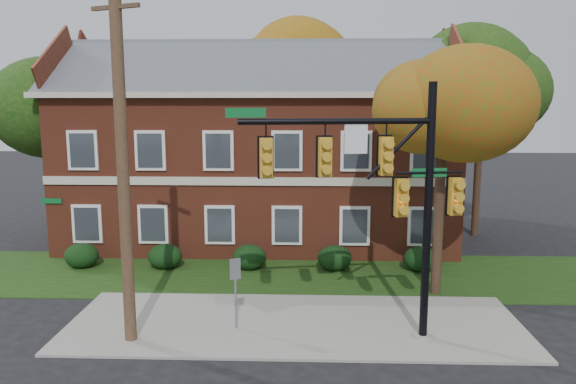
{
  "coord_description": "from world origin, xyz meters",
  "views": [
    {
      "loc": [
        0.38,
        -15.54,
        6.9
      ],
      "look_at": [
        -0.28,
        3.0,
        3.86
      ],
      "focal_mm": 35.0,
      "sensor_mm": 36.0,
      "label": 1
    }
  ],
  "objects_px": {
    "traffic_signal": "(383,185)",
    "utility_pole": "(123,166)",
    "apartment_building": "(259,140)",
    "hedge_far_left": "(82,256)",
    "tree_left_rear": "(52,105)",
    "hedge_left": "(165,256)",
    "tree_near_right": "(451,107)",
    "hedge_far_right": "(421,259)",
    "tree_right_rear": "(491,75)",
    "tree_far_rear": "(292,68)",
    "sign_post": "(235,282)",
    "hedge_right": "(335,258)",
    "hedge_center": "(249,257)"
  },
  "relations": [
    {
      "from": "apartment_building",
      "to": "traffic_signal",
      "type": "relative_size",
      "value": 2.54
    },
    {
      "from": "hedge_left",
      "to": "traffic_signal",
      "type": "relative_size",
      "value": 0.19
    },
    {
      "from": "apartment_building",
      "to": "tree_right_rear",
      "type": "height_order",
      "value": "tree_right_rear"
    },
    {
      "from": "tree_near_right",
      "to": "apartment_building",
      "type": "bearing_deg",
      "value": 131.77
    },
    {
      "from": "tree_far_rear",
      "to": "apartment_building",
      "type": "bearing_deg",
      "value": -99.71
    },
    {
      "from": "hedge_right",
      "to": "hedge_far_right",
      "type": "distance_m",
      "value": 3.5
    },
    {
      "from": "hedge_left",
      "to": "hedge_far_left",
      "type": "bearing_deg",
      "value": 180.0
    },
    {
      "from": "hedge_right",
      "to": "tree_far_rear",
      "type": "relative_size",
      "value": 0.12
    },
    {
      "from": "hedge_far_left",
      "to": "tree_left_rear",
      "type": "relative_size",
      "value": 0.16
    },
    {
      "from": "traffic_signal",
      "to": "utility_pole",
      "type": "bearing_deg",
      "value": 171.41
    },
    {
      "from": "apartment_building",
      "to": "sign_post",
      "type": "bearing_deg",
      "value": -88.83
    },
    {
      "from": "tree_near_right",
      "to": "utility_pole",
      "type": "xyz_separation_m",
      "value": [
        -9.93,
        -4.27,
        -1.54
      ]
    },
    {
      "from": "traffic_signal",
      "to": "apartment_building",
      "type": "bearing_deg",
      "value": 100.01
    },
    {
      "from": "apartment_building",
      "to": "traffic_signal",
      "type": "height_order",
      "value": "apartment_building"
    },
    {
      "from": "utility_pole",
      "to": "sign_post",
      "type": "height_order",
      "value": "utility_pole"
    },
    {
      "from": "tree_left_rear",
      "to": "tree_right_rear",
      "type": "xyz_separation_m",
      "value": [
        21.05,
        1.97,
        1.44
      ]
    },
    {
      "from": "hedge_far_left",
      "to": "traffic_signal",
      "type": "relative_size",
      "value": 0.19
    },
    {
      "from": "hedge_center",
      "to": "tree_far_rear",
      "type": "xyz_separation_m",
      "value": [
        1.34,
        13.09,
        8.32
      ]
    },
    {
      "from": "tree_far_rear",
      "to": "sign_post",
      "type": "bearing_deg",
      "value": -93.29
    },
    {
      "from": "hedge_far_right",
      "to": "hedge_right",
      "type": "bearing_deg",
      "value": 180.0
    },
    {
      "from": "hedge_right",
      "to": "sign_post",
      "type": "distance_m",
      "value": 7.09
    },
    {
      "from": "tree_left_rear",
      "to": "tree_right_rear",
      "type": "height_order",
      "value": "tree_right_rear"
    },
    {
      "from": "hedge_far_left",
      "to": "tree_right_rear",
      "type": "distance_m",
      "value": 20.75
    },
    {
      "from": "tree_right_rear",
      "to": "traffic_signal",
      "type": "relative_size",
      "value": 1.43
    },
    {
      "from": "hedge_center",
      "to": "tree_left_rear",
      "type": "distance_m",
      "value": 12.23
    },
    {
      "from": "sign_post",
      "to": "tree_right_rear",
      "type": "bearing_deg",
      "value": 24.44
    },
    {
      "from": "hedge_right",
      "to": "hedge_center",
      "type": "bearing_deg",
      "value": 180.0
    },
    {
      "from": "hedge_left",
      "to": "sign_post",
      "type": "relative_size",
      "value": 0.62
    },
    {
      "from": "tree_left_rear",
      "to": "sign_post",
      "type": "distance_m",
      "value": 15.26
    },
    {
      "from": "hedge_center",
      "to": "hedge_far_right",
      "type": "relative_size",
      "value": 1.0
    },
    {
      "from": "tree_left_rear",
      "to": "utility_pole",
      "type": "distance_m",
      "value": 13.35
    },
    {
      "from": "tree_right_rear",
      "to": "apartment_building",
      "type": "bearing_deg",
      "value": -175.67
    },
    {
      "from": "hedge_center",
      "to": "sign_post",
      "type": "distance_m",
      "value": 6.29
    },
    {
      "from": "hedge_right",
      "to": "utility_pole",
      "type": "xyz_separation_m",
      "value": [
        -6.2,
        -7.1,
        4.6
      ]
    },
    {
      "from": "tree_far_rear",
      "to": "traffic_signal",
      "type": "bearing_deg",
      "value": -81.19
    },
    {
      "from": "tree_left_rear",
      "to": "sign_post",
      "type": "relative_size",
      "value": 3.94
    },
    {
      "from": "tree_near_right",
      "to": "tree_left_rear",
      "type": "height_order",
      "value": "tree_left_rear"
    },
    {
      "from": "hedge_far_right",
      "to": "tree_left_rear",
      "type": "distance_m",
      "value": 18.3
    },
    {
      "from": "utility_pole",
      "to": "sign_post",
      "type": "xyz_separation_m",
      "value": [
        2.94,
        0.89,
        -3.59
      ]
    },
    {
      "from": "hedge_left",
      "to": "utility_pole",
      "type": "relative_size",
      "value": 0.14
    },
    {
      "from": "hedge_far_right",
      "to": "sign_post",
      "type": "height_order",
      "value": "sign_post"
    },
    {
      "from": "hedge_center",
      "to": "tree_left_rear",
      "type": "relative_size",
      "value": 0.16
    },
    {
      "from": "hedge_far_left",
      "to": "utility_pole",
      "type": "bearing_deg",
      "value": -58.83
    },
    {
      "from": "hedge_center",
      "to": "hedge_right",
      "type": "bearing_deg",
      "value": 0.0
    },
    {
      "from": "traffic_signal",
      "to": "hedge_right",
      "type": "bearing_deg",
      "value": 87.72
    },
    {
      "from": "apartment_building",
      "to": "tree_near_right",
      "type": "distance_m",
      "value": 10.97
    },
    {
      "from": "hedge_far_left",
      "to": "hedge_left",
      "type": "bearing_deg",
      "value": 0.0
    },
    {
      "from": "tree_near_right",
      "to": "tree_far_rear",
      "type": "distance_m",
      "value": 17.12
    },
    {
      "from": "tree_right_rear",
      "to": "hedge_center",
      "type": "bearing_deg",
      "value": -151.63
    },
    {
      "from": "tree_right_rear",
      "to": "sign_post",
      "type": "bearing_deg",
      "value": -131.98
    }
  ]
}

